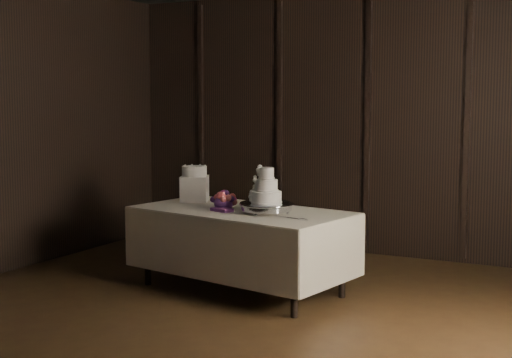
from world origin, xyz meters
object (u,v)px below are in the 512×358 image
object	(u,v)px
wedding_cake	(264,189)
display_table	(242,246)
box_pedestal	(195,189)
small_cake	(194,171)
bouquet	(224,202)
cake_stand	(267,208)

from	to	relation	value
wedding_cake	display_table	bearing A→B (deg)	149.08
box_pedestal	small_cake	distance (m)	0.17
bouquet	small_cake	world-z (taller)	small_cake
display_table	small_cake	bearing A→B (deg)	167.79
cake_stand	wedding_cake	xyz separation A→B (m)	(-0.02, -0.01, 0.17)
cake_stand	small_cake	bearing A→B (deg)	159.39
display_table	wedding_cake	bearing A→B (deg)	-8.61
display_table	bouquet	bearing A→B (deg)	-152.47
cake_stand	wedding_cake	distance (m)	0.17
wedding_cake	small_cake	distance (m)	1.03
small_cake	cake_stand	bearing A→B (deg)	-20.61
wedding_cake	box_pedestal	xyz separation A→B (m)	(-0.96, 0.38, -0.09)
wedding_cake	bouquet	size ratio (longest dim) A/B	0.77
wedding_cake	box_pedestal	bearing A→B (deg)	146.49
cake_stand	box_pedestal	xyz separation A→B (m)	(-0.98, 0.37, 0.08)
cake_stand	small_cake	size ratio (longest dim) A/B	1.97
wedding_cake	bouquet	distance (m)	0.46
display_table	box_pedestal	bearing A→B (deg)	167.79
display_table	cake_stand	world-z (taller)	cake_stand
box_pedestal	cake_stand	bearing A→B (deg)	-20.61
small_cake	bouquet	bearing A→B (deg)	-32.64
cake_stand	box_pedestal	size ratio (longest dim) A/B	1.86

